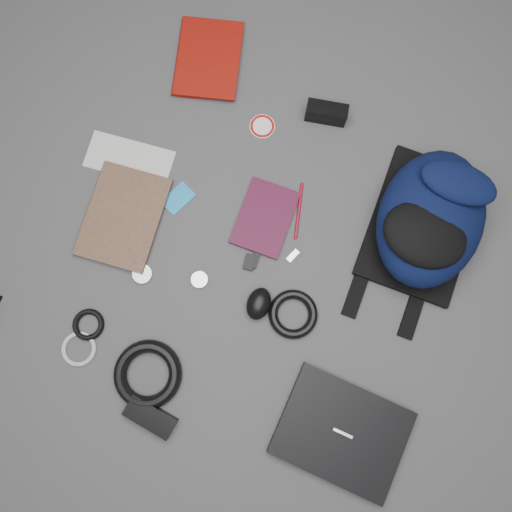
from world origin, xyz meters
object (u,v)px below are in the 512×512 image
at_px(textbook_red, 177,56).
at_px(backpack, 431,218).
at_px(compact_camera, 326,113).
at_px(power_brick, 151,417).
at_px(comic_book, 89,207).
at_px(mouse, 259,304).
at_px(laptop, 342,432).
at_px(dvd_case, 265,218).

bearing_deg(textbook_red, backpack, -30.21).
distance_m(compact_camera, power_brick, 0.95).
bearing_deg(comic_book, mouse, -13.68).
distance_m(laptop, textbook_red, 1.14).
distance_m(backpack, power_brick, 0.88).
bearing_deg(mouse, laptop, -37.72).
bearing_deg(power_brick, comic_book, 138.12).
relative_size(laptop, power_brick, 2.36).
bearing_deg(comic_book, power_brick, -55.07).
distance_m(backpack, comic_book, 0.92).
xyz_separation_m(backpack, power_brick, (-0.41, -0.78, -0.07)).
xyz_separation_m(textbook_red, dvd_case, (0.45, -0.31, -0.01)).
xyz_separation_m(laptop, power_brick, (-0.45, -0.19, 0.00)).
bearing_deg(comic_book, laptop, -25.10).
distance_m(laptop, power_brick, 0.49).
distance_m(mouse, power_brick, 0.40).
xyz_separation_m(dvd_case, power_brick, (-0.02, -0.60, 0.01)).
bearing_deg(dvd_case, comic_book, -163.43).
relative_size(backpack, mouse, 4.79).
bearing_deg(mouse, comic_book, 169.60).
height_order(dvd_case, power_brick, power_brick).
xyz_separation_m(textbook_red, comic_book, (0.00, -0.51, -0.00)).
xyz_separation_m(dvd_case, mouse, (0.09, -0.22, 0.02)).
xyz_separation_m(textbook_red, power_brick, (0.42, -0.92, 0.00)).
bearing_deg(dvd_case, compact_camera, 79.81).
distance_m(compact_camera, mouse, 0.57).
bearing_deg(mouse, compact_camera, 89.68).
bearing_deg(mouse, backpack, 45.11).
height_order(comic_book, compact_camera, compact_camera).
distance_m(laptop, comic_book, 0.90).
relative_size(backpack, textbook_red, 1.70).
xyz_separation_m(backpack, compact_camera, (-0.37, 0.17, -0.06)).
distance_m(laptop, compact_camera, 0.86).
distance_m(laptop, mouse, 0.39).
relative_size(dvd_case, mouse, 2.25).
bearing_deg(compact_camera, comic_book, -147.24).
bearing_deg(comic_book, compact_camera, 38.11).
bearing_deg(compact_camera, mouse, -98.96).
xyz_separation_m(mouse, power_brick, (-0.12, -0.38, -0.01)).
height_order(backpack, compact_camera, backpack).
xyz_separation_m(laptop, compact_camera, (-0.41, 0.76, 0.02)).
distance_m(textbook_red, dvd_case, 0.55).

